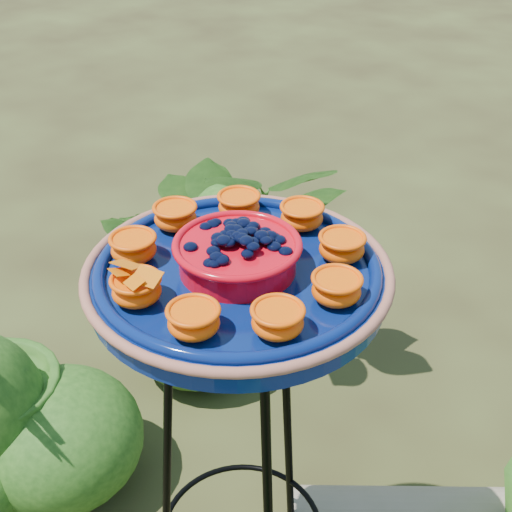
{
  "coord_description": "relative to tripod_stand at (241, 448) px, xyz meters",
  "views": [
    {
      "loc": [
        0.68,
        -0.76,
        1.56
      ],
      "look_at": [
        0.05,
        -0.1,
        0.97
      ],
      "focal_mm": 50.0,
      "sensor_mm": 36.0,
      "label": 1
    }
  ],
  "objects": [
    {
      "name": "tripod_stand",
      "position": [
        0.0,
        0.0,
        0.0
      ],
      "size": [
        0.35,
        0.37,
        0.91
      ],
      "rotation": [
        0.0,
        0.0,
        0.08
      ],
      "color": "black",
      "rests_on": "ground"
    },
    {
      "name": "feeder_dish",
      "position": [
        -0.0,
        -0.0,
        0.4
      ],
      "size": [
        0.49,
        0.49,
        0.11
      ],
      "rotation": [
        0.0,
        0.0,
        0.08
      ],
      "color": "#071851",
      "rests_on": "tripod_stand"
    },
    {
      "name": "shrub_back_left",
      "position": [
        -0.7,
        0.63,
        -0.17
      ],
      "size": [
        0.9,
        0.92,
        0.77
      ],
      "primitive_type": "imported",
      "rotation": [
        0.0,
        0.0,
        0.91
      ],
      "color": "#1D4412",
      "rests_on": "ground"
    }
  ]
}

